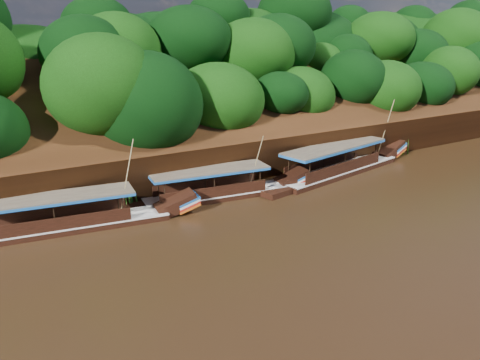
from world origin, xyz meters
name	(u,v)px	position (x,y,z in m)	size (l,w,h in m)	color
ground	(292,234)	(0.00, 0.00, 0.00)	(160.00, 160.00, 0.00)	black
riverbank	(152,134)	(-0.01, 22.73, 1.89)	(120.00, 30.06, 19.40)	black
boat_0	(346,165)	(11.67, 7.85, 0.59)	(16.15, 5.12, 6.39)	black
boat_1	(227,190)	(-0.08, 7.67, 0.51)	(13.05, 3.40, 4.97)	black
boat_2	(81,220)	(-10.57, 7.40, 0.51)	(14.37, 3.76, 5.71)	black
reeds	(186,183)	(-2.46, 9.65, 0.89)	(49.66, 2.17, 2.14)	#31731C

